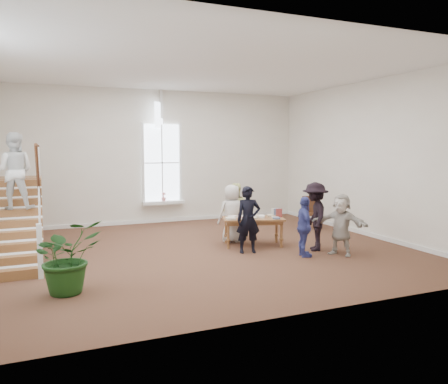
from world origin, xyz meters
name	(u,v)px	position (x,y,z in m)	size (l,w,h in m)	color
ground	(207,250)	(0.00, 0.00, 0.00)	(10.00, 10.00, 0.00)	#4B2F1D
room_shell	(163,211)	(0.00, 4.39, 0.40)	(10.49, 10.00, 10.00)	beige
staircase	(15,190)	(-4.34, 0.75, 1.62)	(1.10, 4.10, 2.92)	brown
library_table	(253,221)	(1.30, 0.05, 0.66)	(1.75, 1.22, 0.81)	brown
police_officer	(248,220)	(0.86, -0.60, 0.82)	(0.60, 0.39, 1.64)	black
elderly_woman	(232,213)	(0.96, 0.65, 0.79)	(0.77, 0.50, 1.58)	beige
person_yellow	(235,211)	(1.26, 1.15, 0.79)	(0.76, 0.60, 1.57)	#EBEB93
woman_cluster_a	(304,227)	(1.92, -1.45, 0.72)	(0.84, 0.35, 1.44)	#383F87
woman_cluster_b	(315,216)	(2.52, -1.00, 0.86)	(1.11, 0.64, 1.72)	black
woman_cluster_c	(341,224)	(2.82, -1.65, 0.74)	(1.38, 0.44, 1.49)	beige
floor_plant	(67,256)	(-3.40, -2.04, 0.66)	(1.19, 1.03, 1.32)	#163B13
side_chair	(310,211)	(4.01, 1.45, 0.59)	(0.50, 0.50, 1.04)	#38230F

